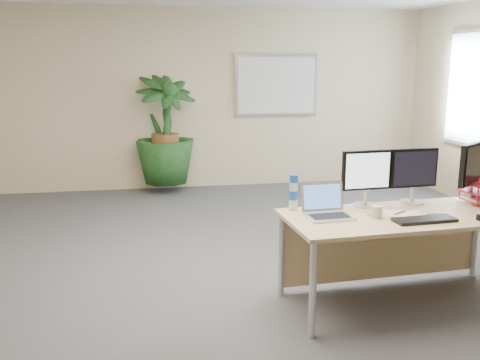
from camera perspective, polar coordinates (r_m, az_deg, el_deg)
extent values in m
plane|color=#444549|center=(4.62, 0.99, -11.74)|extent=(8.00, 8.00, 0.00)
cube|color=beige|center=(8.19, -4.46, 8.58)|extent=(7.00, 0.04, 2.70)
cube|color=silver|center=(8.36, 3.88, 10.04)|extent=(1.30, 0.03, 0.95)
cube|color=white|center=(8.34, 3.91, 10.03)|extent=(1.20, 0.01, 0.85)
cube|color=silver|center=(7.74, 23.80, 8.85)|extent=(0.03, 1.30, 1.55)
cube|color=silver|center=(7.73, 23.68, 8.86)|extent=(0.01, 1.20, 1.45)
cube|color=tan|center=(4.36, 17.42, -3.71)|extent=(1.96, 0.92, 0.03)
cube|color=tan|center=(4.77, 14.84, -6.78)|extent=(1.81, 0.13, 0.59)
cylinder|color=silver|center=(3.79, 7.77, -11.57)|extent=(0.05, 0.05, 0.71)
cylinder|color=silver|center=(4.41, 4.41, -8.00)|extent=(0.05, 0.05, 0.71)
cylinder|color=silver|center=(5.24, 23.77, -5.72)|extent=(0.05, 0.05, 0.71)
imported|color=#133615|center=(7.92, -7.97, 4.01)|extent=(1.10, 1.10, 1.50)
cylinder|color=silver|center=(4.50, 13.16, -2.62)|extent=(0.19, 0.19, 0.02)
cylinder|color=silver|center=(4.49, 13.20, -1.81)|extent=(0.04, 0.04, 0.11)
cube|color=black|center=(4.44, 13.34, 1.03)|extent=(0.42, 0.06, 0.32)
cube|color=white|center=(4.42, 13.48, 0.97)|extent=(0.38, 0.03, 0.28)
cylinder|color=silver|center=(4.70, 17.81, -2.27)|extent=(0.19, 0.19, 0.02)
cylinder|color=silver|center=(4.68, 17.86, -1.48)|extent=(0.04, 0.04, 0.11)
cube|color=black|center=(4.64, 18.05, 1.24)|extent=(0.42, 0.06, 0.32)
cube|color=black|center=(4.62, 18.20, 1.18)|extent=(0.38, 0.03, 0.28)
cylinder|color=silver|center=(4.92, 23.25, -2.04)|extent=(0.21, 0.21, 0.02)
cylinder|color=silver|center=(4.90, 23.32, -1.22)|extent=(0.04, 0.04, 0.12)
cube|color=black|center=(4.85, 23.57, 1.62)|extent=(0.39, 0.30, 0.35)
cube|color=black|center=(4.85, 23.86, 1.58)|extent=(0.34, 0.25, 0.31)
cube|color=silver|center=(4.11, 9.48, -3.91)|extent=(0.36, 0.26, 0.02)
cube|color=black|center=(4.10, 9.54, -3.81)|extent=(0.30, 0.17, 0.00)
cube|color=silver|center=(4.21, 8.75, -1.74)|extent=(0.35, 0.08, 0.23)
cube|color=#5380D6|center=(4.20, 8.79, -1.77)|extent=(0.30, 0.06, 0.18)
cube|color=black|center=(4.20, 19.09, -4.03)|extent=(0.48, 0.18, 0.03)
cylinder|color=silver|center=(4.19, 14.36, -3.29)|extent=(0.08, 0.08, 0.09)
torus|color=silver|center=(4.17, 13.79, -3.33)|extent=(0.06, 0.02, 0.06)
cube|color=silver|center=(4.33, 16.96, -3.51)|extent=(0.31, 0.26, 0.01)
cylinder|color=#E05418|center=(4.33, 16.70, -3.33)|extent=(0.14, 0.09, 0.01)
cylinder|color=yellow|center=(4.39, 19.98, -3.45)|extent=(0.12, 0.02, 0.02)
cylinder|color=silver|center=(4.27, 5.72, -1.74)|extent=(0.07, 0.07, 0.23)
cylinder|color=blue|center=(4.23, 5.76, 0.15)|extent=(0.07, 0.07, 0.06)
cylinder|color=blue|center=(4.26, 5.72, -1.61)|extent=(0.07, 0.07, 0.07)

